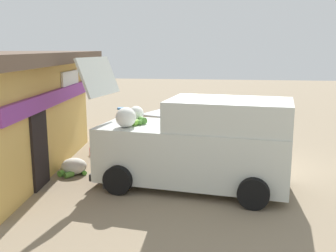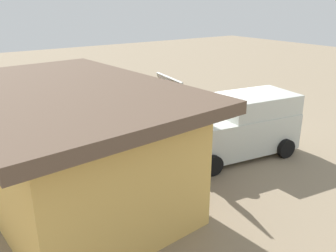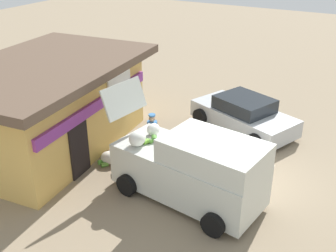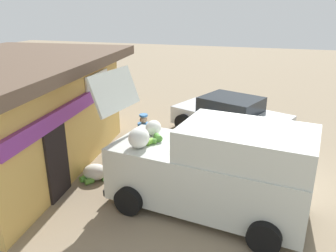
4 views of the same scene
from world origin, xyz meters
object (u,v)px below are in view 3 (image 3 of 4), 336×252
object	(u,v)px
customer_bending	(130,159)
storefront_bar	(49,105)
vendor_standing	(152,133)
paint_bucket	(142,134)
unloaded_banana_pile	(110,158)
parked_sedan	(244,115)
delivery_van	(192,168)

from	to	relation	value
customer_bending	storefront_bar	bearing A→B (deg)	79.77
storefront_bar	vendor_standing	world-z (taller)	storefront_bar
storefront_bar	paint_bucket	distance (m)	3.49
storefront_bar	vendor_standing	size ratio (longest dim) A/B	4.92
vendor_standing	unloaded_banana_pile	world-z (taller)	vendor_standing
parked_sedan	customer_bending	xyz separation A→B (m)	(-5.21, 1.75, 0.25)
delivery_van	paint_bucket	size ratio (longest dim) A/B	14.05
customer_bending	parked_sedan	bearing A→B (deg)	-18.52
vendor_standing	paint_bucket	xyz separation A→B (m)	(1.00, 1.07, -0.73)
unloaded_banana_pile	customer_bending	bearing A→B (deg)	-117.09
paint_bucket	unloaded_banana_pile	bearing A→B (deg)	-178.87
storefront_bar	delivery_van	world-z (taller)	storefront_bar
paint_bucket	storefront_bar	bearing A→B (deg)	129.94
vendor_standing	unloaded_banana_pile	bearing A→B (deg)	136.04
parked_sedan	unloaded_banana_pile	xyz separation A→B (m)	(-4.55, 3.03, -0.44)
parked_sedan	paint_bucket	world-z (taller)	parked_sedan
vendor_standing	unloaded_banana_pile	size ratio (longest dim) A/B	2.11
customer_bending	paint_bucket	size ratio (longest dim) A/B	4.11
parked_sedan	vendor_standing	world-z (taller)	vendor_standing
unloaded_banana_pile	vendor_standing	bearing A→B (deg)	-43.96
storefront_bar	unloaded_banana_pile	bearing A→B (deg)	-90.54
storefront_bar	delivery_van	size ratio (longest dim) A/B	1.60
vendor_standing	customer_bending	bearing A→B (deg)	-171.71
delivery_van	customer_bending	distance (m)	1.98
delivery_van	storefront_bar	bearing A→B (deg)	85.08
parked_sedan	vendor_standing	size ratio (longest dim) A/B	2.80
delivery_van	parked_sedan	world-z (taller)	delivery_van
parked_sedan	storefront_bar	bearing A→B (deg)	129.41
delivery_van	unloaded_banana_pile	distance (m)	3.39
storefront_bar	customer_bending	distance (m)	3.90
customer_bending	unloaded_banana_pile	size ratio (longest dim) A/B	1.90
unloaded_banana_pile	storefront_bar	bearing A→B (deg)	89.46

